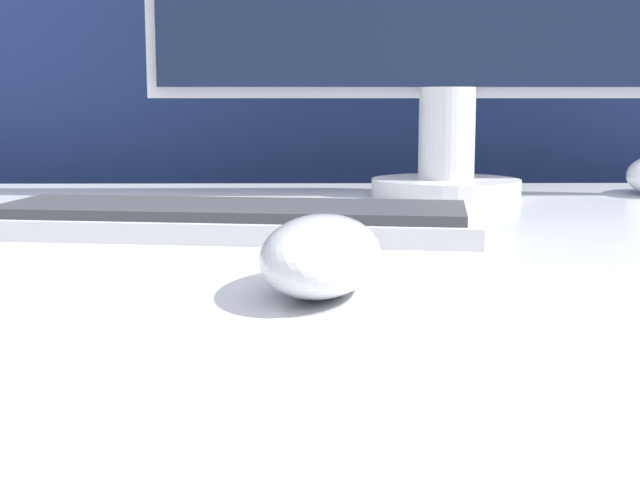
{
  "coord_description": "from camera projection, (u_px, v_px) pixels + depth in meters",
  "views": [
    {
      "loc": [
        0.01,
        -0.63,
        0.87
      ],
      "look_at": [
        0.01,
        -0.11,
        0.79
      ],
      "focal_mm": 50.0,
      "sensor_mm": 36.0,
      "label": 1
    }
  ],
  "objects": [
    {
      "name": "partition_panel",
      "position": [
        305.0,
        270.0,
        1.32
      ],
      "size": [
        5.0,
        0.03,
        1.25
      ],
      "color": "navy",
      "rests_on": "ground_plane"
    },
    {
      "name": "computer_mouse_near",
      "position": [
        321.0,
        255.0,
        0.49
      ],
      "size": [
        0.08,
        0.14,
        0.04
      ],
      "rotation": [
        0.0,
        0.0,
        -0.14
      ],
      "color": "silver",
      "rests_on": "desk"
    },
    {
      "name": "keyboard",
      "position": [
        232.0,
        220.0,
        0.71
      ],
      "size": [
        0.41,
        0.18,
        0.02
      ],
      "rotation": [
        0.0,
        0.0,
        -0.14
      ],
      "color": "silver",
      "rests_on": "desk"
    }
  ]
}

